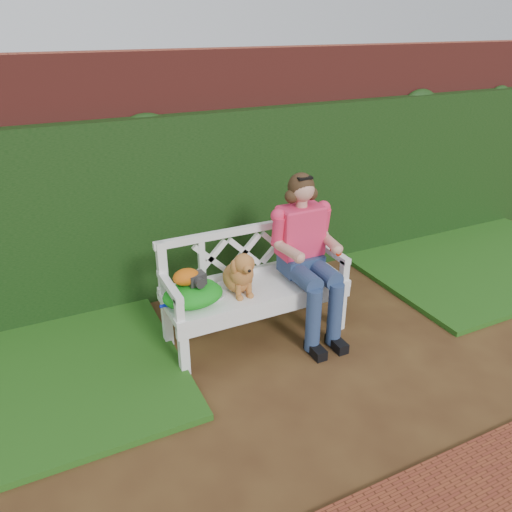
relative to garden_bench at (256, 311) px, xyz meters
name	(u,v)px	position (x,y,z in m)	size (l,w,h in m)	color
ground	(341,367)	(0.41, -0.67, -0.24)	(60.00, 60.00, 0.00)	#3A2212
brick_wall	(239,168)	(0.41, 1.23, 0.86)	(10.00, 0.30, 2.20)	maroon
ivy_hedge	(249,198)	(0.41, 1.01, 0.61)	(10.00, 0.18, 1.70)	#213C16
grass_right	(475,259)	(2.81, 0.23, -0.21)	(2.60, 2.00, 0.05)	#1F4816
garden_bench	(256,311)	(0.00, 0.00, 0.00)	(1.58, 0.60, 0.48)	white
seated_woman	(302,258)	(0.41, -0.02, 0.42)	(0.55, 0.74, 1.31)	#CF3A3B
dog	(239,271)	(-0.16, -0.03, 0.43)	(0.25, 0.34, 0.37)	brown
tennis_racket	(205,296)	(-0.44, 0.01, 0.25)	(0.55, 0.23, 0.03)	white
green_bag	(193,294)	(-0.54, -0.03, 0.32)	(0.46, 0.36, 0.16)	#38862D
camera_item	(196,279)	(-0.51, -0.03, 0.44)	(0.13, 0.10, 0.09)	#282828
baseball_glove	(186,277)	(-0.58, -0.01, 0.46)	(0.20, 0.15, 0.13)	#BD550C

